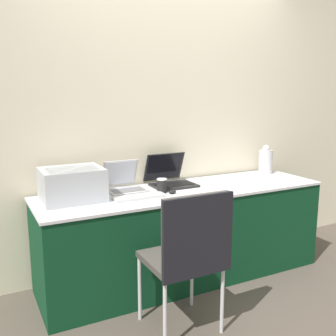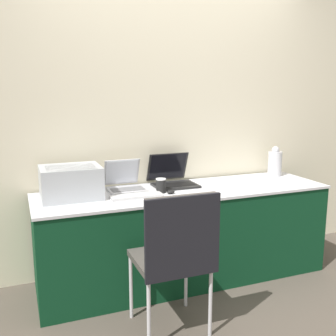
% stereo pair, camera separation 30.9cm
% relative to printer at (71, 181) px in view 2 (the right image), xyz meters
% --- Properties ---
extents(ground_plane, '(14.00, 14.00, 0.00)m').
position_rel_printer_xyz_m(ground_plane, '(0.88, -0.39, -0.88)').
color(ground_plane, brown).
extents(wall_back, '(8.00, 0.05, 2.60)m').
position_rel_printer_xyz_m(wall_back, '(0.88, 0.31, 0.42)').
color(wall_back, beige).
rests_on(wall_back, ground_plane).
extents(table, '(2.37, 0.66, 0.76)m').
position_rel_printer_xyz_m(table, '(0.88, -0.07, -0.51)').
color(table, '#0C381E').
rests_on(table, ground_plane).
extents(printer, '(0.43, 0.35, 0.24)m').
position_rel_printer_xyz_m(printer, '(0.00, 0.00, 0.00)').
color(printer, '#B2B7BC').
rests_on(printer, table).
extents(laptop_left, '(0.29, 0.32, 0.23)m').
position_rel_printer_xyz_m(laptop_left, '(0.44, 0.10, -0.08)').
color(laptop_left, '#B7B7BC').
rests_on(laptop_left, table).
extents(laptop_right, '(0.35, 0.36, 0.26)m').
position_rel_printer_xyz_m(laptop_right, '(0.85, 0.11, -0.07)').
color(laptop_right, black).
rests_on(laptop_right, table).
extents(external_keyboard, '(0.39, 0.12, 0.02)m').
position_rel_printer_xyz_m(external_keyboard, '(0.45, -0.16, -0.12)').
color(external_keyboard, silver).
rests_on(external_keyboard, table).
extents(coffee_cup, '(0.08, 0.08, 0.11)m').
position_rel_printer_xyz_m(coffee_cup, '(0.67, -0.09, -0.07)').
color(coffee_cup, black).
rests_on(coffee_cup, table).
extents(mouse, '(0.06, 0.05, 0.03)m').
position_rel_printer_xyz_m(mouse, '(0.73, -0.16, -0.11)').
color(mouse, black).
rests_on(mouse, table).
extents(metal_pitcher, '(0.13, 0.13, 0.28)m').
position_rel_printer_xyz_m(metal_pitcher, '(1.88, 0.11, -0.00)').
color(metal_pitcher, silver).
rests_on(metal_pitcher, table).
extents(chair, '(0.47, 0.44, 0.95)m').
position_rel_printer_xyz_m(chair, '(0.51, -0.80, -0.29)').
color(chair, '#4C4742').
rests_on(chair, ground_plane).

